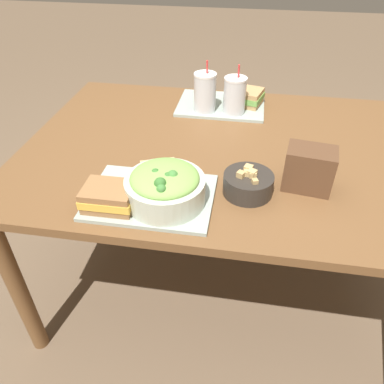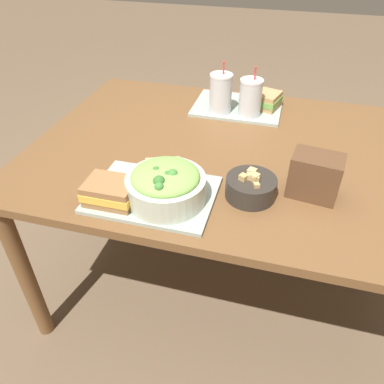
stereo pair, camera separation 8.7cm
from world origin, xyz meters
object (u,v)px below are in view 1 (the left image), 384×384
Objects in this scene: salad_bowl at (165,186)px; sandwich_far at (244,96)px; baguette_near at (159,168)px; soup_bowl at (248,183)px; drink_cup_dark at (205,94)px; drink_cup_red at (235,97)px; chip_bag at (309,169)px; sandwich_near at (109,197)px.

sandwich_far is at bearing 75.36° from salad_bowl.
salad_bowl is at bearing -178.72° from baguette_near.
soup_bowl is 1.24× the size of baguette_near.
drink_cup_dark is (0.08, 0.50, 0.04)m from baguette_near.
drink_cup_dark is (0.03, 0.62, 0.02)m from salad_bowl.
drink_cup_red is (0.12, -0.00, -0.00)m from drink_cup_dark.
salad_bowl is 0.62m from drink_cup_dark.
drink_cup_red reaches higher than soup_bowl.
chip_bag is (0.22, -0.57, 0.02)m from sandwich_far.
drink_cup_red is at bearing 98.66° from soup_bowl.
sandwich_far reaches higher than baguette_near.
drink_cup_red is (0.15, 0.62, 0.02)m from salad_bowl.
chip_bag is at bearing 18.92° from soup_bowl.
sandwich_near is 0.85× the size of sandwich_far.
soup_bowl is 1.01× the size of sandwich_near.
sandwich_near is 0.74m from drink_cup_red.
baguette_near is 0.65m from sandwich_far.
drink_cup_red is at bearing 64.95° from sandwich_near.
baguette_near is (-0.28, 0.03, 0.01)m from soup_bowl.
sandwich_far is at bearing 119.64° from chip_bag.
soup_bowl is 0.54m from drink_cup_red.
sandwich_far is at bearing 65.57° from sandwich_near.
drink_cup_red is at bearing -93.75° from sandwich_far.
sandwich_far is at bearing 94.08° from soup_bowl.
drink_cup_red is at bearing 76.19° from salad_bowl.
sandwich_near is 1.22× the size of baguette_near.
sandwich_far is at bearing -42.18° from baguette_near.
sandwich_near is 0.84m from sandwich_far.
sandwich_near is at bearing 127.56° from baguette_near.
salad_bowl is 0.13m from baguette_near.
sandwich_near is (-0.15, -0.05, -0.02)m from salad_bowl.
drink_cup_dark is at bearing 180.00° from drink_cup_red.
salad_bowl reaches higher than soup_bowl.
drink_cup_dark reaches higher than sandwich_near.
drink_cup_dark is (-0.16, -0.10, 0.04)m from sandwich_far.
drink_cup_dark is (-0.20, 0.53, 0.05)m from soup_bowl.
salad_bowl is at bearing 16.35° from sandwich_near.
soup_bowl is 0.28m from baguette_near.
sandwich_near is 0.20m from baguette_near.
chip_bag is at bearing -50.66° from drink_cup_dark.
sandwich_near is at bearing -163.18° from salad_bowl.
drink_cup_red is (0.20, 0.50, 0.04)m from baguette_near.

